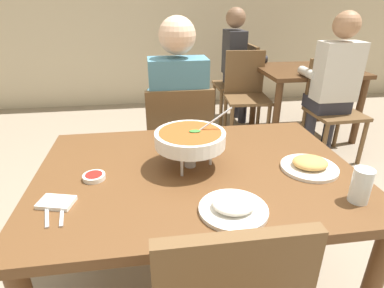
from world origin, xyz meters
The scene contains 17 objects.
dining_table_main centered at (0.00, 0.00, 0.63)m, with size 1.35×0.94×0.73m.
chair_diner_main centered at (0.00, 0.76, 0.51)m, with size 0.44×0.44×0.90m.
diner_main centered at (0.00, 0.79, 0.75)m, with size 0.40×0.45×1.31m.
curry_bowl centered at (-0.02, 0.03, 0.86)m, with size 0.33×0.30×0.26m.
rice_plate centered at (0.08, -0.31, 0.75)m, with size 0.24×0.24×0.06m.
appetizer_plate centered at (0.48, -0.07, 0.75)m, with size 0.24×0.24×0.06m.
sauce_dish centered at (-0.43, -0.02, 0.74)m, with size 0.09×0.09×0.02m.
napkin_folded centered at (-0.54, -0.18, 0.74)m, with size 0.12×0.08×0.02m, color white.
fork_utensil centered at (-0.56, -0.23, 0.73)m, with size 0.01×0.17×0.01m, color silver.
spoon_utensil centered at (-0.51, -0.23, 0.73)m, with size 0.01×0.17×0.01m, color silver.
drink_glass centered at (0.54, -0.31, 0.79)m, with size 0.07×0.07×0.13m.
dining_table_far centered at (1.48, 1.93, 0.60)m, with size 1.00×0.80×0.73m.
chair_bg_left centered at (1.50, 1.44, 0.51)m, with size 0.45×0.45×0.90m.
chair_bg_middle centered at (0.94, 2.50, 0.51)m, with size 0.45×0.45×0.90m.
chair_bg_right centered at (0.85, 2.00, 0.51)m, with size 0.47×0.47×0.90m.
patron_bg_left centered at (1.45, 1.39, 0.75)m, with size 0.40×0.45×1.31m.
patron_bg_middle centered at (0.86, 2.46, 0.75)m, with size 0.45×0.40×1.31m.
Camera 1 is at (-0.19, -1.17, 1.40)m, focal length 29.46 mm.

